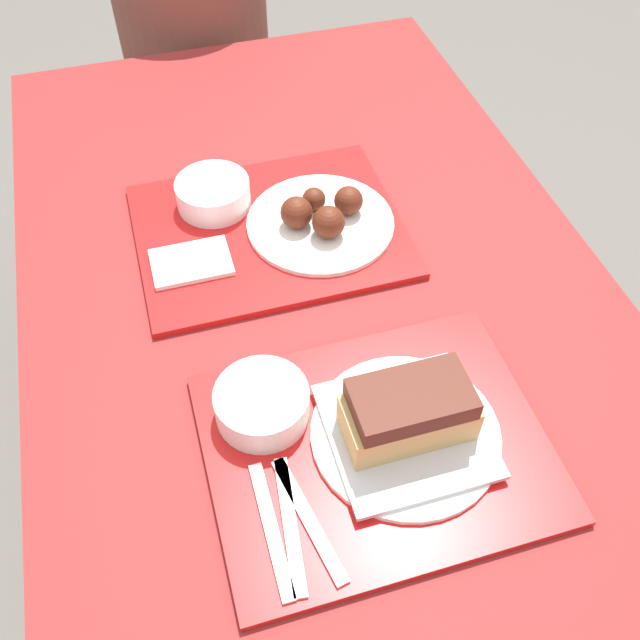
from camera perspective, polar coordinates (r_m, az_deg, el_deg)
ground_plane at (r=1.68m, az=0.65°, el=-17.08°), size 12.00×12.00×0.00m
picnic_table at (r=1.10m, az=0.95°, el=-3.43°), size 0.87×1.63×0.76m
picnic_bench_far at (r=2.04m, az=-7.96°, el=14.49°), size 0.83×0.28×0.45m
tray_near at (r=0.90m, az=4.52°, el=-10.07°), size 0.42×0.34×0.01m
tray_far at (r=1.16m, az=-4.08°, el=7.15°), size 0.42×0.34×0.01m
bowl_coleslaw_near at (r=0.90m, az=-4.67°, el=-6.60°), size 0.12×0.12×0.05m
brisket_sandwich_plate at (r=0.88m, az=7.02°, el=-8.00°), size 0.24×0.24×0.10m
plastic_fork_near at (r=0.85m, az=-2.42°, el=-16.00°), size 0.04×0.17×0.00m
plastic_knife_near at (r=0.85m, az=-0.93°, el=-15.63°), size 0.05×0.17×0.00m
plastic_spoon_near at (r=0.85m, az=-3.92°, el=-16.36°), size 0.02×0.17×0.00m
condiment_packet at (r=0.94m, az=4.28°, el=-5.65°), size 0.04×0.03×0.01m
bowl_coleslaw_far at (r=1.19m, az=-8.56°, el=10.07°), size 0.12×0.12×0.05m
wings_plate_far at (r=1.14m, az=0.08°, el=8.23°), size 0.24×0.24×0.06m
napkin_far at (r=1.10m, az=-10.27°, el=4.56°), size 0.12×0.08×0.01m
person_seated_across at (r=1.85m, az=-10.30°, el=23.39°), size 0.36×0.36×0.70m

